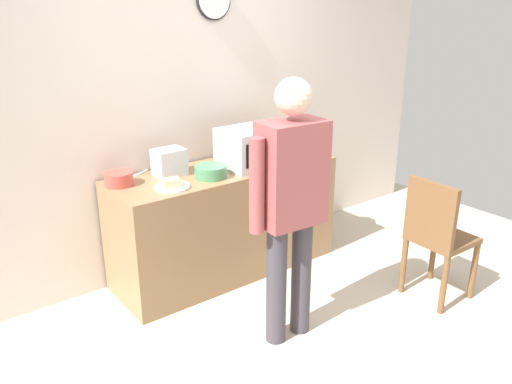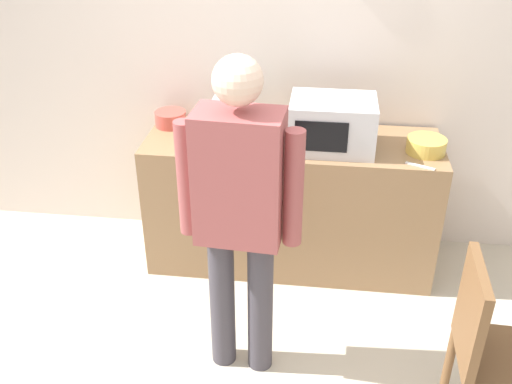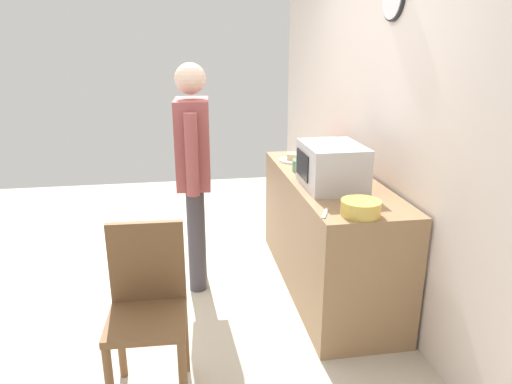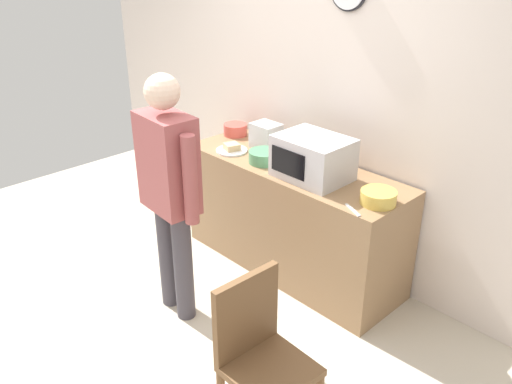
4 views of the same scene
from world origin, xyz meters
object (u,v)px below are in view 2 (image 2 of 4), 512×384
object	(u,v)px
fork_utensil	(211,118)
person_standing	(240,205)
microwave	(332,124)
salad_bowl	(171,119)
cereal_bowl	(426,145)
mixing_bowl	(259,140)
sandwich_plate	(203,143)
spoon_utensil	(420,166)
wooden_chair	(488,348)
toaster	(230,115)

from	to	relation	value
fork_utensil	person_standing	bearing A→B (deg)	-73.22
microwave	salad_bowl	xyz separation A→B (m)	(-1.04, 0.20, -0.10)
cereal_bowl	mixing_bowl	size ratio (longest dim) A/B	0.97
sandwich_plate	cereal_bowl	world-z (taller)	cereal_bowl
salad_bowl	spoon_utensil	size ratio (longest dim) A/B	1.18
cereal_bowl	person_standing	bearing A→B (deg)	-136.53
sandwich_plate	wooden_chair	size ratio (longest dim) A/B	0.26
cereal_bowl	spoon_utensil	world-z (taller)	cereal_bowl
microwave	mixing_bowl	world-z (taller)	microwave
wooden_chair	microwave	bearing A→B (deg)	120.82
fork_utensil	spoon_utensil	distance (m)	1.41
microwave	mixing_bowl	size ratio (longest dim) A/B	2.11
mixing_bowl	microwave	bearing A→B (deg)	6.35
sandwich_plate	spoon_utensil	distance (m)	1.28
cereal_bowl	fork_utensil	xyz separation A→B (m)	(-1.35, 0.35, -0.04)
microwave	mixing_bowl	xyz separation A→B (m)	(-0.43, -0.05, -0.10)
toaster	cereal_bowl	bearing A→B (deg)	-8.74
salad_bowl	person_standing	bearing A→B (deg)	-61.07
cereal_bowl	mixing_bowl	world-z (taller)	mixing_bowl
sandwich_plate	fork_utensil	xyz separation A→B (m)	(-0.03, 0.43, -0.02)
mixing_bowl	cereal_bowl	bearing A→B (deg)	2.59
toaster	person_standing	distance (m)	1.13
fork_utensil	person_standing	distance (m)	1.33
toaster	wooden_chair	world-z (taller)	toaster
mixing_bowl	toaster	world-z (taller)	toaster
microwave	toaster	distance (m)	0.67
wooden_chair	fork_utensil	bearing A→B (deg)	134.18
fork_utensil	spoon_utensil	world-z (taller)	same
microwave	spoon_utensil	size ratio (longest dim) A/B	2.94
sandwich_plate	wooden_chair	distance (m)	1.92
salad_bowl	wooden_chair	world-z (taller)	salad_bowl
spoon_utensil	microwave	bearing A→B (deg)	158.59
spoon_utensil	toaster	bearing A→B (deg)	161.73
salad_bowl	spoon_utensil	world-z (taller)	salad_bowl
wooden_chair	cereal_bowl	bearing A→B (deg)	98.10
toaster	spoon_utensil	bearing A→B (deg)	-18.27
microwave	wooden_chair	size ratio (longest dim) A/B	0.53
spoon_utensil	wooden_chair	bearing A→B (deg)	-77.61
toaster	fork_utensil	world-z (taller)	toaster
toaster	person_standing	world-z (taller)	person_standing
cereal_bowl	wooden_chair	size ratio (longest dim) A/B	0.25
person_standing	microwave	bearing A→B (deg)	65.84
sandwich_plate	fork_utensil	size ratio (longest dim) A/B	1.46
person_standing	toaster	bearing A→B (deg)	101.75
sandwich_plate	toaster	size ratio (longest dim) A/B	1.13
person_standing	wooden_chair	world-z (taller)	person_standing
salad_bowl	wooden_chair	xyz separation A→B (m)	(1.77, -1.42, -0.40)
mixing_bowl	salad_bowl	bearing A→B (deg)	157.59
microwave	sandwich_plate	bearing A→B (deg)	-174.27
person_standing	cereal_bowl	bearing A→B (deg)	43.47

